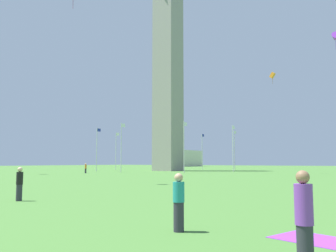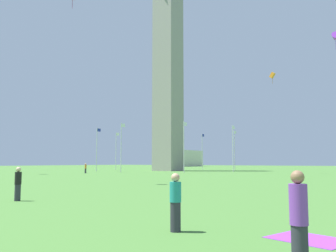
# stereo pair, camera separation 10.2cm
# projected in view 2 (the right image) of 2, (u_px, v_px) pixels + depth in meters

# --- Properties ---
(ground_plane) EXTENTS (260.00, 260.00, 0.00)m
(ground_plane) POSITION_uv_depth(u_px,v_px,m) (168.00, 171.00, 78.88)
(ground_plane) COLOR #477A33
(obelisk_monument) EXTENTS (5.02, 5.02, 45.63)m
(obelisk_monument) POSITION_uv_depth(u_px,v_px,m) (168.00, 68.00, 81.13)
(obelisk_monument) COLOR gray
(obelisk_monument) RESTS_ON ground
(flagpole_n) EXTENTS (1.12, 0.14, 9.13)m
(flagpole_n) POSITION_uv_depth(u_px,v_px,m) (202.00, 150.00, 91.97)
(flagpole_n) COLOR silver
(flagpole_n) RESTS_ON ground
(flagpole_ne) EXTENTS (1.12, 0.14, 9.13)m
(flagpole_ne) POSITION_uv_depth(u_px,v_px,m) (157.00, 150.00, 94.37)
(flagpole_ne) COLOR silver
(flagpole_ne) RESTS_ON ground
(flagpole_e) EXTENTS (1.12, 0.14, 9.13)m
(flagpole_e) POSITION_uv_depth(u_px,v_px,m) (116.00, 149.00, 88.01)
(flagpole_e) COLOR silver
(flagpole_e) RESTS_ON ground
(flagpole_se) EXTENTS (1.12, 0.14, 9.13)m
(flagpole_se) POSITION_uv_depth(u_px,v_px,m) (97.00, 147.00, 76.61)
(flagpole_se) COLOR silver
(flagpole_se) RESTS_ON ground
(flagpole_s) EXTENTS (1.12, 0.14, 9.13)m
(flagpole_s) POSITION_uv_depth(u_px,v_px,m) (121.00, 145.00, 66.86)
(flagpole_s) COLOR silver
(flagpole_s) RESTS_ON ground
(flagpole_sw) EXTENTS (1.12, 0.14, 9.13)m
(flagpole_sw) POSITION_uv_depth(u_px,v_px,m) (184.00, 145.00, 64.46)
(flagpole_sw) COLOR silver
(flagpole_sw) RESTS_ON ground
(flagpole_w) EXTENTS (1.12, 0.14, 9.13)m
(flagpole_w) POSITION_uv_depth(u_px,v_px,m) (233.00, 146.00, 70.82)
(flagpole_w) COLOR silver
(flagpole_w) RESTS_ON ground
(flagpole_nw) EXTENTS (1.12, 0.14, 9.13)m
(flagpole_nw) POSITION_uv_depth(u_px,v_px,m) (235.00, 148.00, 82.21)
(flagpole_nw) COLOR silver
(flagpole_nw) RESTS_ON ground
(person_purple_shirt) EXTENTS (0.32, 0.32, 1.76)m
(person_purple_shirt) POSITION_uv_depth(u_px,v_px,m) (299.00, 221.00, 6.39)
(person_purple_shirt) COLOR #2D2D38
(person_purple_shirt) RESTS_ON ground
(person_black_shirt) EXTENTS (0.32, 0.32, 1.66)m
(person_black_shirt) POSITION_uv_depth(u_px,v_px,m) (18.00, 184.00, 17.90)
(person_black_shirt) COLOR #2D2D38
(person_black_shirt) RESTS_ON ground
(person_orange_shirt) EXTENTS (0.32, 0.32, 1.71)m
(person_orange_shirt) POSITION_uv_depth(u_px,v_px,m) (86.00, 168.00, 61.98)
(person_orange_shirt) COLOR #2D2D38
(person_orange_shirt) RESTS_ON ground
(person_teal_shirt) EXTENTS (0.32, 0.32, 1.59)m
(person_teal_shirt) POSITION_uv_depth(u_px,v_px,m) (175.00, 203.00, 10.03)
(person_teal_shirt) COLOR #2D2D38
(person_teal_shirt) RESTS_ON ground
(kite_orange_box) EXTENTS (0.66, 1.05, 2.05)m
(kite_orange_box) POSITION_uv_depth(u_px,v_px,m) (272.00, 75.00, 61.80)
(kite_orange_box) COLOR orange
(kite_purple_delta) EXTENTS (2.42, 2.23, 3.20)m
(kite_purple_delta) POSITION_uv_depth(u_px,v_px,m) (335.00, 38.00, 64.81)
(kite_purple_delta) COLOR purple
(distant_building) EXTENTS (18.31, 11.77, 6.98)m
(distant_building) POSITION_uv_depth(u_px,v_px,m) (181.00, 158.00, 160.89)
(distant_building) COLOR beige
(distant_building) RESTS_ON ground
(picnic_blanket_near_first_person) EXTENTS (1.83, 2.11, 0.01)m
(picnic_blanket_near_first_person) POSITION_uv_depth(u_px,v_px,m) (309.00, 239.00, 8.97)
(picnic_blanket_near_first_person) COLOR purple
(picnic_blanket_near_first_person) RESTS_ON ground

